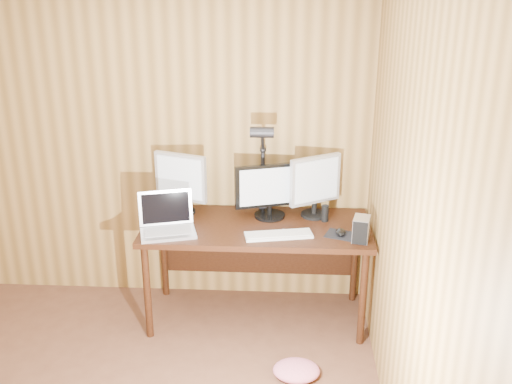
# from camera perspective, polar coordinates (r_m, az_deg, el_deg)

# --- Properties ---
(room_shell) EXTENTS (4.00, 4.00, 4.00)m
(room_shell) POSITION_cam_1_polar(r_m,az_deg,el_deg) (2.79, -21.57, -6.78)
(room_shell) COLOR brown
(room_shell) RESTS_ON ground
(desk) EXTENTS (1.60, 0.70, 0.75)m
(desk) POSITION_cam_1_polar(r_m,az_deg,el_deg) (4.35, 0.09, -4.25)
(desk) COLOR black
(desk) RESTS_ON floor
(monitor_center) EXTENTS (0.50, 0.22, 0.40)m
(monitor_center) POSITION_cam_1_polar(r_m,az_deg,el_deg) (4.29, 1.33, 0.17)
(monitor_center) COLOR black
(monitor_center) RESTS_ON desk
(monitor_left) EXTENTS (0.39, 0.19, 0.46)m
(monitor_left) POSITION_cam_1_polar(r_m,az_deg,el_deg) (4.38, -7.17, 1.00)
(monitor_left) COLOR black
(monitor_left) RESTS_ON desk
(monitor_right) EXTENTS (0.36, 0.24, 0.46)m
(monitor_right) POSITION_cam_1_polar(r_m,az_deg,el_deg) (4.31, 5.66, 0.73)
(monitor_right) COLOR black
(monitor_right) RESTS_ON desk
(laptop) EXTENTS (0.43, 0.37, 0.27)m
(laptop) POSITION_cam_1_polar(r_m,az_deg,el_deg) (4.16, -8.47, -2.84)
(laptop) COLOR silver
(laptop) RESTS_ON desk
(keyboard) EXTENTS (0.47, 0.22, 0.02)m
(keyboard) POSITION_cam_1_polar(r_m,az_deg,el_deg) (4.06, 2.16, -4.10)
(keyboard) COLOR silver
(keyboard) RESTS_ON desk
(mousepad) EXTENTS (0.24, 0.22, 0.00)m
(mousepad) POSITION_cam_1_polar(r_m,az_deg,el_deg) (4.12, 8.05, -4.05)
(mousepad) COLOR black
(mousepad) RESTS_ON desk
(mouse) EXTENTS (0.11, 0.13, 0.04)m
(mouse) POSITION_cam_1_polar(r_m,az_deg,el_deg) (4.11, 8.07, -3.78)
(mouse) COLOR black
(mouse) RESTS_ON mousepad
(hard_drive) EXTENTS (0.13, 0.17, 0.16)m
(hard_drive) POSITION_cam_1_polar(r_m,az_deg,el_deg) (4.03, 9.98, -3.50)
(hard_drive) COLOR silver
(hard_drive) RESTS_ON desk
(phone) EXTENTS (0.07, 0.12, 0.01)m
(phone) POSITION_cam_1_polar(r_m,az_deg,el_deg) (4.10, 2.76, -3.93)
(phone) COLOR silver
(phone) RESTS_ON desk
(speaker) EXTENTS (0.05, 0.05, 0.12)m
(speaker) POSITION_cam_1_polar(r_m,az_deg,el_deg) (4.30, 6.59, -2.03)
(speaker) COLOR black
(speaker) RESTS_ON desk
(desk_lamp) EXTENTS (0.17, 0.24, 0.72)m
(desk_lamp) POSITION_cam_1_polar(r_m,az_deg,el_deg) (4.27, 0.61, 3.48)
(desk_lamp) COLOR black
(desk_lamp) RESTS_ON desk
(fabric_pile) EXTENTS (0.32, 0.27, 0.10)m
(fabric_pile) POSITION_cam_1_polar(r_m,az_deg,el_deg) (3.99, 3.87, -16.60)
(fabric_pile) COLOR #CB6278
(fabric_pile) RESTS_ON floor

